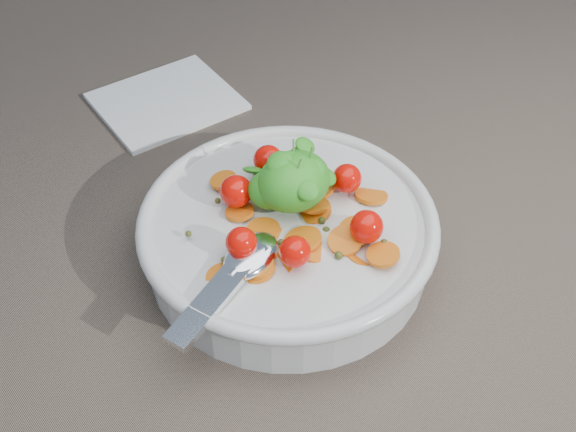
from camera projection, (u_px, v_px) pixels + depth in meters
ground at (289, 254)px, 0.65m from camera, size 6.00×6.00×0.00m
bowl at (288, 234)px, 0.63m from camera, size 0.28×0.26×0.11m
napkin at (167, 101)px, 0.81m from camera, size 0.16×0.14×0.01m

